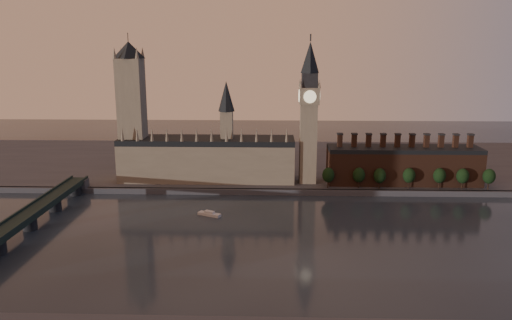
% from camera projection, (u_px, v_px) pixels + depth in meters
% --- Properties ---
extents(ground, '(900.00, 900.00, 0.00)m').
position_uv_depth(ground, '(303.00, 244.00, 264.92)').
color(ground, black).
rests_on(ground, ground).
extents(north_bank, '(900.00, 182.00, 4.00)m').
position_uv_depth(north_bank, '(290.00, 163.00, 437.91)').
color(north_bank, '#46464B').
rests_on(north_bank, ground).
extents(palace_of_westminster, '(130.00, 30.30, 74.00)m').
position_uv_depth(palace_of_westminster, '(208.00, 157.00, 373.88)').
color(palace_of_westminster, gray).
rests_on(palace_of_westminster, north_bank).
extents(victoria_tower, '(24.00, 24.00, 108.00)m').
position_uv_depth(victoria_tower, '(132.00, 107.00, 367.18)').
color(victoria_tower, gray).
rests_on(victoria_tower, north_bank).
extents(big_ben, '(15.00, 15.00, 107.00)m').
position_uv_depth(big_ben, '(309.00, 111.00, 359.05)').
color(big_ben, gray).
rests_on(big_ben, north_bank).
extents(chimney_block, '(110.00, 25.00, 37.00)m').
position_uv_depth(chimney_block, '(403.00, 165.00, 365.76)').
color(chimney_block, '#4B2A1C').
rests_on(chimney_block, north_bank).
extents(embankment_tree_0, '(8.60, 8.60, 14.88)m').
position_uv_depth(embankment_tree_0, '(328.00, 175.00, 353.36)').
color(embankment_tree_0, black).
rests_on(embankment_tree_0, north_bank).
extents(embankment_tree_1, '(8.60, 8.60, 14.88)m').
position_uv_depth(embankment_tree_1, '(359.00, 175.00, 353.39)').
color(embankment_tree_1, black).
rests_on(embankment_tree_1, north_bank).
extents(embankment_tree_2, '(8.60, 8.60, 14.88)m').
position_uv_depth(embankment_tree_2, '(380.00, 176.00, 351.64)').
color(embankment_tree_2, black).
rests_on(embankment_tree_2, north_bank).
extents(embankment_tree_3, '(8.60, 8.60, 14.88)m').
position_uv_depth(embankment_tree_3, '(409.00, 175.00, 352.26)').
color(embankment_tree_3, black).
rests_on(embankment_tree_3, north_bank).
extents(embankment_tree_4, '(8.60, 8.60, 14.88)m').
position_uv_depth(embankment_tree_4, '(439.00, 176.00, 351.91)').
color(embankment_tree_4, black).
rests_on(embankment_tree_4, north_bank).
extents(embankment_tree_5, '(8.60, 8.60, 14.88)m').
position_uv_depth(embankment_tree_5, '(463.00, 176.00, 350.82)').
color(embankment_tree_5, black).
rests_on(embankment_tree_5, north_bank).
extents(embankment_tree_6, '(8.60, 8.60, 14.88)m').
position_uv_depth(embankment_tree_6, '(489.00, 176.00, 349.87)').
color(embankment_tree_6, black).
rests_on(embankment_tree_6, north_bank).
extents(westminster_bridge, '(14.00, 200.00, 11.55)m').
position_uv_depth(westminster_bridge, '(12.00, 230.00, 265.12)').
color(westminster_bridge, black).
rests_on(westminster_bridge, ground).
extents(river_boat, '(15.17, 10.02, 2.95)m').
position_uv_depth(river_boat, '(209.00, 214.00, 309.42)').
color(river_boat, silver).
rests_on(river_boat, ground).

